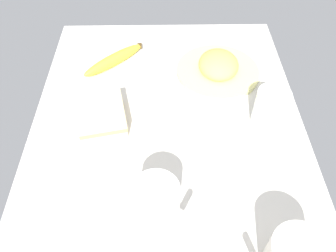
% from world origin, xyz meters
% --- Properties ---
extents(tabletop, '(0.90, 0.64, 0.02)m').
position_xyz_m(tabletop, '(0.00, 0.00, 0.01)').
color(tabletop, beige).
rests_on(tabletop, ground).
extents(plate_of_food, '(0.22, 0.22, 0.06)m').
position_xyz_m(plate_of_food, '(-0.22, 0.14, 0.04)').
color(plate_of_food, '#EAE58C').
rests_on(plate_of_food, tabletop).
extents(coffee_mug_black, '(0.09, 0.11, 0.09)m').
position_xyz_m(coffee_mug_black, '(0.20, -0.02, 0.07)').
color(coffee_mug_black, white).
rests_on(coffee_mug_black, tabletop).
extents(sandwich_main, '(0.14, 0.13, 0.04)m').
position_xyz_m(sandwich_main, '(-0.04, -0.15, 0.04)').
color(sandwich_main, beige).
rests_on(sandwich_main, tabletop).
extents(glass_of_milk, '(0.08, 0.08, 0.09)m').
position_xyz_m(glass_of_milk, '(-0.03, 0.23, 0.06)').
color(glass_of_milk, silver).
rests_on(glass_of_milk, tabletop).
extents(banana, '(0.16, 0.17, 0.03)m').
position_xyz_m(banana, '(-0.26, -0.14, 0.04)').
color(banana, yellow).
rests_on(banana, tabletop).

